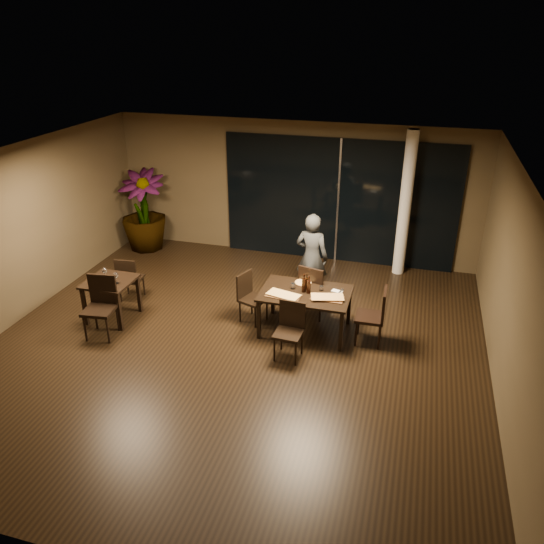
% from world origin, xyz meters
% --- Properties ---
extents(ground, '(8.00, 8.00, 0.00)m').
position_xyz_m(ground, '(0.00, 0.00, 0.00)').
color(ground, black).
rests_on(ground, ground).
extents(wall_back, '(8.00, 0.10, 3.00)m').
position_xyz_m(wall_back, '(0.00, 4.05, 1.50)').
color(wall_back, '#493D27').
rests_on(wall_back, ground).
extents(wall_front, '(8.00, 0.10, 3.00)m').
position_xyz_m(wall_front, '(0.00, -4.05, 1.50)').
color(wall_front, '#493D27').
rests_on(wall_front, ground).
extents(wall_left, '(0.10, 8.00, 3.00)m').
position_xyz_m(wall_left, '(-4.05, 0.00, 1.50)').
color(wall_left, '#493D27').
rests_on(wall_left, ground).
extents(wall_right, '(0.10, 8.00, 3.00)m').
position_xyz_m(wall_right, '(4.05, 0.00, 1.50)').
color(wall_right, '#493D27').
rests_on(wall_right, ground).
extents(ceiling, '(8.00, 8.00, 0.04)m').
position_xyz_m(ceiling, '(0.00, 0.00, 3.02)').
color(ceiling, silver).
rests_on(ceiling, wall_back).
extents(window_panel, '(5.00, 0.06, 2.70)m').
position_xyz_m(window_panel, '(1.00, 3.96, 1.35)').
color(window_panel, black).
rests_on(window_panel, ground).
extents(column, '(0.24, 0.24, 3.00)m').
position_xyz_m(column, '(2.40, 3.65, 1.50)').
color(column, white).
rests_on(column, ground).
extents(main_table, '(1.50, 1.00, 0.75)m').
position_xyz_m(main_table, '(1.00, 0.80, 0.68)').
color(main_table, black).
rests_on(main_table, ground).
extents(side_table, '(0.80, 0.80, 0.75)m').
position_xyz_m(side_table, '(-2.40, 0.30, 0.62)').
color(side_table, black).
rests_on(side_table, ground).
extents(chair_main_far, '(0.57, 0.57, 1.02)m').
position_xyz_m(chair_main_far, '(1.03, 1.32, 0.57)').
color(chair_main_far, black).
rests_on(chair_main_far, ground).
extents(chair_main_near, '(0.45, 0.45, 0.92)m').
position_xyz_m(chair_main_near, '(0.93, 0.03, 0.51)').
color(chair_main_near, black).
rests_on(chair_main_near, ground).
extents(chair_main_left, '(0.53, 0.53, 0.90)m').
position_xyz_m(chair_main_left, '(-0.03, 0.91, 0.50)').
color(chair_main_left, black).
rests_on(chair_main_left, ground).
extents(chair_main_right, '(0.47, 0.47, 0.99)m').
position_xyz_m(chair_main_right, '(2.18, 0.76, 0.55)').
color(chair_main_right, black).
rests_on(chair_main_right, ground).
extents(chair_side_far, '(0.46, 0.46, 0.89)m').
position_xyz_m(chair_side_far, '(-2.44, 0.98, 0.49)').
color(chair_side_far, black).
rests_on(chair_side_far, ground).
extents(chair_side_near, '(0.55, 0.55, 1.05)m').
position_xyz_m(chair_side_near, '(-2.28, -0.20, 0.59)').
color(chair_side_near, black).
rests_on(chair_side_near, ground).
extents(diner, '(0.62, 0.46, 1.71)m').
position_xyz_m(diner, '(0.85, 2.01, 0.85)').
color(diner, '#2E3133').
rests_on(diner, ground).
extents(potted_plant, '(1.18, 1.18, 1.85)m').
position_xyz_m(potted_plant, '(-3.39, 3.40, 0.92)').
color(potted_plant, '#1A4818').
rests_on(potted_plant, ground).
extents(pizza_board_left, '(0.60, 0.35, 0.01)m').
position_xyz_m(pizza_board_left, '(0.68, 0.56, 0.76)').
color(pizza_board_left, '#4A2F18').
rests_on(pizza_board_left, main_table).
extents(pizza_board_right, '(0.54, 0.28, 0.01)m').
position_xyz_m(pizza_board_right, '(1.39, 0.67, 0.76)').
color(pizza_board_right, '#432915').
rests_on(pizza_board_right, main_table).
extents(oblong_pizza_left, '(0.57, 0.36, 0.02)m').
position_xyz_m(oblong_pizza_left, '(0.68, 0.56, 0.77)').
color(oblong_pizza_left, maroon).
rests_on(oblong_pizza_left, pizza_board_left).
extents(oblong_pizza_right, '(0.55, 0.36, 0.02)m').
position_xyz_m(oblong_pizza_right, '(1.39, 0.67, 0.77)').
color(oblong_pizza_right, maroon).
rests_on(oblong_pizza_right, pizza_board_right).
extents(round_pizza, '(0.28, 0.28, 0.01)m').
position_xyz_m(round_pizza, '(0.89, 1.12, 0.76)').
color(round_pizza, red).
rests_on(round_pizza, main_table).
extents(bottle_a, '(0.07, 0.07, 0.32)m').
position_xyz_m(bottle_a, '(0.97, 0.81, 0.91)').
color(bottle_a, black).
rests_on(bottle_a, main_table).
extents(bottle_b, '(0.07, 0.07, 0.31)m').
position_xyz_m(bottle_b, '(1.05, 0.79, 0.90)').
color(bottle_b, black).
rests_on(bottle_b, main_table).
extents(bottle_c, '(0.06, 0.06, 0.29)m').
position_xyz_m(bottle_c, '(1.00, 0.91, 0.90)').
color(bottle_c, black).
rests_on(bottle_c, main_table).
extents(tumbler_left, '(0.08, 0.08, 0.09)m').
position_xyz_m(tumbler_left, '(0.76, 0.88, 0.80)').
color(tumbler_left, white).
rests_on(tumbler_left, main_table).
extents(tumbler_right, '(0.07, 0.07, 0.08)m').
position_xyz_m(tumbler_right, '(1.24, 0.93, 0.79)').
color(tumbler_right, white).
rests_on(tumbler_right, main_table).
extents(napkin_near, '(0.19, 0.11, 0.01)m').
position_xyz_m(napkin_near, '(1.53, 0.70, 0.76)').
color(napkin_near, white).
rests_on(napkin_near, main_table).
extents(napkin_far, '(0.20, 0.14, 0.01)m').
position_xyz_m(napkin_far, '(1.50, 0.96, 0.76)').
color(napkin_far, silver).
rests_on(napkin_far, main_table).
extents(wine_glass_a, '(0.09, 0.09, 0.19)m').
position_xyz_m(wine_glass_a, '(-2.50, 0.35, 0.85)').
color(wine_glass_a, white).
rests_on(wine_glass_a, side_table).
extents(wine_glass_b, '(0.09, 0.09, 0.19)m').
position_xyz_m(wine_glass_b, '(-2.22, 0.24, 0.85)').
color(wine_glass_b, white).
rests_on(wine_glass_b, side_table).
extents(side_napkin, '(0.19, 0.13, 0.01)m').
position_xyz_m(side_napkin, '(-2.32, 0.11, 0.76)').
color(side_napkin, white).
rests_on(side_napkin, side_table).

